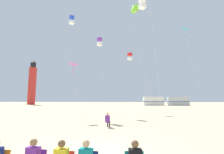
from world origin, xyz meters
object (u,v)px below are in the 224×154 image
at_px(lighthouse_distant, 32,84).
at_px(rv_van_white, 153,101).
at_px(kite_flyer_standing, 108,119).
at_px(kite_box_white, 142,3).
at_px(kite_tube_lime, 135,9).
at_px(kite_diamond_cyan, 186,33).
at_px(kite_box_scarlet, 130,57).
at_px(kite_box_blue, 72,20).
at_px(kite_box_violet, 100,42).
at_px(kite_diamond_rainbow, 73,66).
at_px(rv_van_silver, 178,101).

bearing_deg(lighthouse_distant, rv_van_white, -7.90).
xyz_separation_m(kite_flyer_standing, rv_van_white, (11.13, 42.64, 0.78)).
bearing_deg(kite_box_white, kite_tube_lime, 99.43).
bearing_deg(kite_diamond_cyan, kite_box_scarlet, 156.33).
xyz_separation_m(kite_flyer_standing, lighthouse_distant, (-33.07, 48.77, 7.22)).
height_order(kite_box_blue, kite_box_violet, kite_box_blue).
bearing_deg(kite_box_violet, rv_van_white, 67.64).
bearing_deg(kite_tube_lime, kite_diamond_rainbow, -166.80).
relative_size(kite_diamond_rainbow, rv_van_white, 0.95).
distance_m(kite_flyer_standing, rv_van_silver, 46.39).
distance_m(kite_box_violet, rv_van_silver, 39.34).
relative_size(kite_diamond_rainbow, rv_van_silver, 0.94).
bearing_deg(kite_diamond_cyan, kite_box_white, -133.18).
xyz_separation_m(kite_box_white, kite_diamond_cyan, (7.06, 7.52, -0.33)).
bearing_deg(kite_box_scarlet, lighthouse_distant, 135.57).
bearing_deg(kite_diamond_rainbow, rv_van_silver, 58.70).
xyz_separation_m(kite_box_white, kite_box_scarlet, (-0.84, 10.99, -2.84)).
distance_m(kite_flyer_standing, kite_diamond_rainbow, 8.03).
bearing_deg(kite_box_violet, kite_box_white, -53.77).
bearing_deg(rv_van_silver, kite_box_white, -108.16).
relative_size(kite_box_blue, kite_tube_lime, 1.01).
relative_size(kite_diamond_rainbow, kite_diamond_cyan, 0.50).
bearing_deg(kite_box_violet, kite_box_blue, -158.44).
height_order(kite_tube_lime, lighthouse_distant, lighthouse_distant).
distance_m(kite_diamond_rainbow, kite_box_violet, 7.85).
xyz_separation_m(kite_tube_lime, lighthouse_distant, (-35.82, 42.69, -5.23)).
distance_m(kite_box_scarlet, rv_van_silver, 33.71).
relative_size(kite_diamond_rainbow, kite_box_scarlet, 0.64).
bearing_deg(kite_tube_lime, kite_box_blue, 162.14).
relative_size(kite_flyer_standing, rv_van_silver, 0.18).
bearing_deg(kite_flyer_standing, kite_tube_lime, -104.42).
bearing_deg(kite_box_white, kite_box_violet, 126.23).
relative_size(kite_tube_lime, lighthouse_distant, 0.82).
bearing_deg(kite_tube_lime, kite_box_scarlet, 92.39).
height_order(kite_diamond_rainbow, kite_diamond_cyan, kite_diamond_cyan).
bearing_deg(kite_tube_lime, kite_box_violet, 138.78).
height_order(kite_box_scarlet, rv_van_silver, kite_box_scarlet).
bearing_deg(lighthouse_distant, kite_flyer_standing, -55.86).
height_order(kite_tube_lime, kite_box_violet, kite_tube_lime).
relative_size(kite_box_violet, rv_van_white, 1.71).
bearing_deg(kite_box_scarlet, kite_box_violet, -141.82).
distance_m(kite_tube_lime, kite_box_scarlet, 8.83).
bearing_deg(kite_tube_lime, rv_van_silver, 66.09).
relative_size(kite_diamond_cyan, rv_van_white, 1.92).
bearing_deg(kite_tube_lime, kite_diamond_cyan, 30.30).
bearing_deg(kite_box_blue, rv_van_silver, 53.51).
height_order(kite_flyer_standing, kite_box_white, kite_box_white).
relative_size(kite_box_scarlet, kite_box_violet, 0.87).
xyz_separation_m(kite_box_blue, rv_van_white, (17.06, 33.75, -11.85)).
bearing_deg(rv_van_silver, lighthouse_distant, 176.40).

